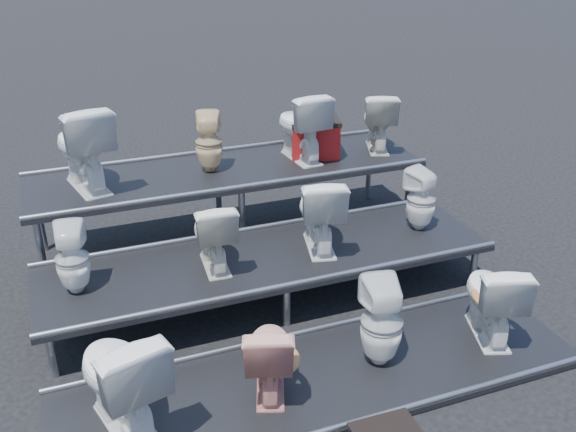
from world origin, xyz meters
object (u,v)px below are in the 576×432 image
object	(u,v)px
toilet_4	(72,259)
red_crate	(314,139)
toilet_3	(492,297)
toilet_5	(213,233)
toilet_1	(269,354)
toilet_9	(209,142)
toilet_11	(378,120)
toilet_6	(319,211)
toilet_8	(82,147)
toilet_10	(301,125)
toilet_0	(120,377)
toilet_7	(421,199)
toilet_2	(382,322)

from	to	relation	value
toilet_4	red_crate	world-z (taller)	red_crate
toilet_3	toilet_5	distance (m)	2.46
red_crate	toilet_1	bearing A→B (deg)	-104.21
toilet_9	toilet_11	distance (m)	1.99
toilet_4	toilet_6	distance (m)	2.23
toilet_9	toilet_11	world-z (taller)	toilet_11
toilet_8	toilet_10	size ratio (longest dim) A/B	1.12
toilet_0	toilet_3	distance (m)	3.07
toilet_3	toilet_7	world-z (taller)	toilet_7
toilet_1	toilet_10	distance (m)	3.03
toilet_2	toilet_3	bearing A→B (deg)	-169.75
toilet_8	toilet_11	size ratio (longest dim) A/B	1.27
toilet_4	toilet_8	world-z (taller)	toilet_8
toilet_5	toilet_1	bearing A→B (deg)	96.91
toilet_1	toilet_8	bearing A→B (deg)	-49.62
toilet_7	toilet_9	distance (m)	2.26
toilet_2	toilet_11	distance (m)	3.01
toilet_0	toilet_9	size ratio (longest dim) A/B	1.34
toilet_7	toilet_6	bearing A→B (deg)	-18.66
toilet_1	toilet_6	size ratio (longest dim) A/B	0.88
toilet_11	toilet_5	bearing A→B (deg)	49.97
toilet_7	toilet_11	distance (m)	1.38
toilet_4	toilet_9	distance (m)	2.04
toilet_0	toilet_5	distance (m)	1.68
toilet_1	red_crate	world-z (taller)	red_crate
toilet_8	toilet_0	bearing A→B (deg)	75.83
toilet_4	red_crate	bearing A→B (deg)	-147.40
toilet_5	toilet_9	bearing A→B (deg)	-99.85
toilet_4	toilet_11	world-z (taller)	toilet_11
toilet_6	red_crate	size ratio (longest dim) A/B	1.41
toilet_8	toilet_9	distance (m)	1.27
toilet_0	toilet_8	bearing A→B (deg)	-107.06
toilet_10	toilet_7	bearing A→B (deg)	115.94
toilet_0	red_crate	bearing A→B (deg)	-149.34
toilet_3	toilet_5	size ratio (longest dim) A/B	1.14
toilet_4	toilet_7	xyz separation A→B (m)	(3.33, 0.00, 0.01)
toilet_9	toilet_3	bearing A→B (deg)	138.83
toilet_4	red_crate	xyz separation A→B (m)	(2.74, 1.36, 0.28)
toilet_5	toilet_2	bearing A→B (deg)	131.89
toilet_2	toilet_5	xyz separation A→B (m)	(-1.01, 1.30, 0.35)
toilet_3	toilet_9	bearing A→B (deg)	-37.52
toilet_3	toilet_5	xyz separation A→B (m)	(-2.05, 1.30, 0.35)
toilet_1	toilet_8	xyz separation A→B (m)	(-1.01, 2.60, 0.90)
toilet_3	toilet_8	world-z (taller)	toilet_8
toilet_9	toilet_4	bearing A→B (deg)	55.66
toilet_3	toilet_4	xyz separation A→B (m)	(-3.25, 1.30, 0.34)
toilet_9	toilet_10	xyz separation A→B (m)	(1.04, 0.00, 0.07)
toilet_6	toilet_10	bearing A→B (deg)	-90.65
toilet_2	toilet_4	xyz separation A→B (m)	(-2.21, 1.30, 0.34)
red_crate	toilet_0	bearing A→B (deg)	-119.05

